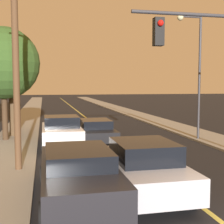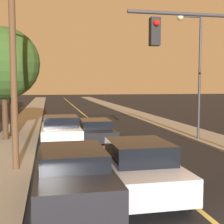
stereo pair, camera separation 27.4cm
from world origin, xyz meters
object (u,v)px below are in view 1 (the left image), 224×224
car_outer_lane_front (77,173)px  utility_pole_left (16,60)px  car_near_lane_second (95,130)px  streetlamp_right (194,60)px  tree_left_far (11,67)px  tree_left_near (3,63)px  car_outer_lane_second (61,131)px  car_near_lane_front (143,167)px

car_outer_lane_front → utility_pole_left: size_ratio=0.66×
car_near_lane_second → utility_pole_left: 7.42m
streetlamp_right → car_outer_lane_front: bearing=-133.0°
car_near_lane_second → utility_pole_left: bearing=-125.2°
streetlamp_right → tree_left_far: 10.90m
tree_left_near → utility_pole_left: bearing=-79.7°
utility_pole_left → tree_left_far: (-0.92, 8.09, 0.15)m
car_near_lane_second → tree_left_near: size_ratio=0.72×
streetlamp_right → tree_left_near: bearing=169.5°
car_outer_lane_front → tree_left_far: bearing=103.4°
streetlamp_right → tree_left_near: (-10.67, 1.97, -0.19)m
car_near_lane_second → streetlamp_right: 6.94m
car_outer_lane_front → streetlamp_right: 11.80m
car_outer_lane_second → car_near_lane_front: bearing=-75.7°
car_near_lane_second → streetlamp_right: size_ratio=0.65×
car_near_lane_second → car_outer_lane_front: 9.02m
car_outer_lane_front → car_outer_lane_second: 7.81m
car_near_lane_second → utility_pole_left: utility_pole_left is taller
car_outer_lane_second → tree_left_near: bearing=142.7°
car_near_lane_front → tree_left_far: bearing=112.5°
car_near_lane_front → car_outer_lane_front: car_near_lane_front is taller
car_outer_lane_front → tree_left_far: (-2.75, 11.54, 3.49)m
car_outer_lane_front → streetlamp_right: streetlamp_right is taller
car_near_lane_second → tree_left_far: tree_left_far is taller
car_outer_lane_front → tree_left_near: tree_left_near is taller
car_near_lane_second → tree_left_near: (-5.00, 1.33, 3.77)m
car_near_lane_second → tree_left_far: (-4.70, 2.73, 3.61)m
car_outer_lane_second → utility_pole_left: bearing=-112.8°
car_near_lane_front → car_outer_lane_front: (-1.94, -0.19, -0.02)m
car_near_lane_second → streetlamp_right: streetlamp_right is taller
car_outer_lane_second → tree_left_near: tree_left_near is taller
utility_pole_left → tree_left_far: 8.14m
car_outer_lane_front → utility_pole_left: bearing=118.1°
streetlamp_right → utility_pole_left: bearing=-153.4°
tree_left_near → car_outer_lane_front: bearing=-73.2°
car_outer_lane_front → car_outer_lane_second: car_outer_lane_second is taller
car_outer_lane_front → utility_pole_left: (-1.84, 3.44, 3.35)m
streetlamp_right → tree_left_far: (-10.36, 3.36, -0.34)m
car_outer_lane_second → utility_pole_left: size_ratio=0.52×
car_outer_lane_front → tree_left_near: (-3.06, 10.14, 3.65)m
car_near_lane_front → streetlamp_right: size_ratio=0.62×
car_near_lane_second → car_outer_lane_second: 2.19m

